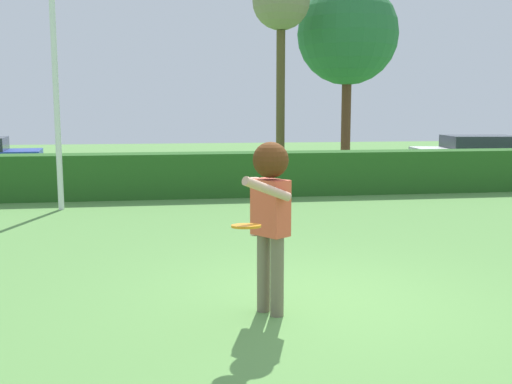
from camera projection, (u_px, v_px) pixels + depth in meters
The scene contains 8 objects.
ground_plane at pixel (317, 303), 6.60m from camera, with size 60.00×60.00×0.00m, color #5D9448.
person at pixel (270, 203), 6.11m from camera, with size 0.57×0.80×1.80m.
frisbee at pixel (246, 226), 5.39m from camera, with size 0.27×0.28×0.04m.
lamppost at pixel (55, 61), 12.22m from camera, with size 0.24×0.24×5.56m.
hedge_row at pixel (234, 174), 14.59m from camera, with size 26.43×0.90×1.06m, color #265A1E.
parked_car_white at pixel (480, 153), 19.29m from camera, with size 4.37×2.19×1.25m.
willow_tree at pixel (348, 35), 23.11m from camera, with size 3.92×3.92×6.93m.
bare_elm_tree at pixel (281, 6), 20.95m from camera, with size 2.03×2.03×6.88m.
Camera 1 is at (-1.62, -6.19, 2.15)m, focal length 41.85 mm.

